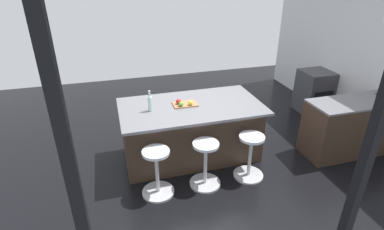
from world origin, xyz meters
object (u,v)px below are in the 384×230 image
Objects in this scene: stool_middle at (205,165)px; apple_green at (181,104)px; kitchen_island at (190,130)px; water_bottle at (150,103)px; stool_by_window at (250,158)px; cutting_board at (185,104)px; apple_yellow at (190,103)px; oven_range at (314,92)px; stool_near_camera at (157,174)px; apple_red at (178,101)px.

apple_green reaches higher than stool_middle.
kitchen_island is 0.85m from water_bottle.
water_bottle reaches higher than kitchen_island.
cutting_board is at bearing -45.54° from stool_by_window.
water_bottle is at bearing -28.47° from stool_by_window.
apple_yellow reaches higher than stool_by_window.
stool_middle is at bearing 29.70° from oven_range.
apple_yellow is (-0.07, 0.08, 0.05)m from cutting_board.
stool_by_window is 0.68m from stool_middle.
stool_by_window is 9.52× the size of apple_green.
apple_yellow is at bearing 77.31° from kitchen_island.
oven_range is 1.30× the size of stool_by_window.
oven_range is 4.01m from stool_near_camera.
cutting_board reaches higher than oven_range.
apple_green is at bearing 24.18° from kitchen_island.
apple_green reaches higher than stool_near_camera.
apple_green is 1.01× the size of apple_yellow.
apple_yellow reaches higher than cutting_board.
apple_red is at bearing -168.94° from water_bottle.
cutting_board is 0.12m from apple_green.
stool_middle is (0.68, 0.00, 0.00)m from stool_by_window.
apple_yellow reaches higher than kitchen_island.
kitchen_island is 3.14× the size of stool_near_camera.
stool_by_window is 9.64× the size of apple_yellow.
cutting_board reaches higher than stool_near_camera.
water_bottle is (1.29, -0.70, 0.72)m from stool_by_window.
cutting_board is (0.76, -0.77, 0.61)m from stool_by_window.
oven_range is at bearing -143.51° from stool_by_window.
water_bottle is at bearing 15.40° from oven_range.
apple_yellow is 0.60m from water_bottle.
kitchen_island is at bearing -90.00° from stool_middle.
oven_range is 11.41× the size of apple_red.
water_bottle is at bearing -0.73° from apple_green.
apple_red reaches higher than oven_range.
water_bottle is at bearing 11.06° from apple_red.
apple_yellow reaches higher than stool_near_camera.
cutting_board is 0.11m from apple_yellow.
water_bottle is (-0.06, -0.70, 0.72)m from stool_near_camera.
kitchen_island is 6.85× the size of water_bottle.
stool_middle is 1.00× the size of stool_near_camera.
stool_near_camera is (1.35, 0.00, 0.00)m from stool_by_window.
kitchen_island reaches higher than stool_near_camera.
oven_range is 2.46× the size of cutting_board.
apple_yellow is at bearing 130.61° from cutting_board.
apple_yellow is at bearing -179.81° from apple_green.
apple_green is (0.17, -0.70, 0.65)m from stool_middle.
apple_green is at bearing -76.66° from stool_middle.
stool_by_window is (-0.68, 0.77, -0.14)m from kitchen_island.
stool_middle is (2.96, 1.69, -0.12)m from oven_range.
oven_range is at bearing -163.27° from cutting_board.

